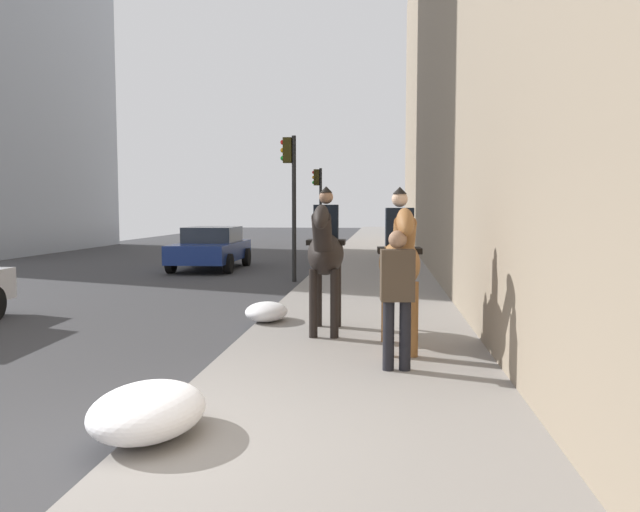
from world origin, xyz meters
name	(u,v)px	position (x,y,z in m)	size (l,w,h in m)	color
sidewalk_slab	(336,464)	(0.00, -1.81, 0.06)	(120.00, 3.62, 0.12)	gray
mounted_horse_near	(326,252)	(4.83, -1.27, 1.41)	(2.15, 0.61, 2.31)	black
mounted_horse_far	(400,261)	(3.75, -2.39, 1.36)	(2.15, 0.62, 2.26)	brown
pedestrian_greeting	(397,290)	(2.68, -2.34, 1.10)	(0.29, 0.42, 1.70)	black
car_near_lane	(211,247)	(15.71, 3.67, 0.74)	(4.39, 2.14, 1.44)	navy
traffic_light_near_curb	(291,185)	(12.41, 0.42, 2.73)	(0.20, 0.44, 4.09)	black
traffic_light_far_curb	(319,197)	(22.31, 0.68, 2.57)	(0.20, 0.44, 3.83)	black
snow_pile_near	(148,411)	(0.30, -0.15, 0.34)	(1.25, 0.96, 0.43)	white
snow_pile_far	(266,312)	(5.74, -0.15, 0.28)	(0.95, 0.73, 0.33)	white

